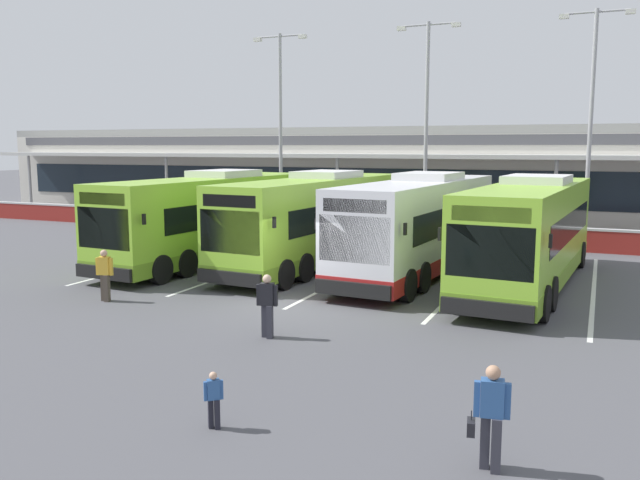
{
  "coord_description": "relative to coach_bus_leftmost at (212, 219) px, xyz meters",
  "views": [
    {
      "loc": [
        8.46,
        -17.5,
        4.8
      ],
      "look_at": [
        -0.33,
        3.0,
        1.6
      ],
      "focal_mm": 36.92,
      "sensor_mm": 36.0,
      "label": 1
    }
  ],
  "objects": [
    {
      "name": "bay_stripe_far_west",
      "position": [
        -1.97,
        0.24,
        -1.78
      ],
      "size": [
        0.14,
        13.0,
        0.01
      ],
      "primitive_type": "cube",
      "color": "silver",
      "rests_on": "ground"
    },
    {
      "name": "lamp_post_west",
      "position": [
        -2.09,
        10.64,
        4.5
      ],
      "size": [
        3.24,
        0.28,
        11.0
      ],
      "color": "#9E9EA3",
      "rests_on": "ground"
    },
    {
      "name": "coach_bus_leftmost",
      "position": [
        0.0,
        0.0,
        0.0
      ],
      "size": [
        3.63,
        12.3,
        3.78
      ],
      "color": "#8CC633",
      "rests_on": "ground"
    },
    {
      "name": "coach_bus_left_centre",
      "position": [
        4.36,
        0.9,
        0.0
      ],
      "size": [
        3.63,
        12.3,
        3.78
      ],
      "color": "#8CC633",
      "rests_on": "ground"
    },
    {
      "name": "pedestrian_with_handbag",
      "position": [
        13.56,
        -13.76,
        -0.93
      ],
      "size": [
        0.64,
        0.32,
        1.62
      ],
      "color": "#33333D",
      "rests_on": "ground"
    },
    {
      "name": "lamp_post_east",
      "position": [
        14.23,
        10.31,
        4.5
      ],
      "size": [
        3.24,
        0.28,
        11.0
      ],
      "color": "#9E9EA3",
      "rests_on": "ground"
    },
    {
      "name": "bay_stripe_centre",
      "position": [
        10.63,
        0.24,
        -1.78
      ],
      "size": [
        0.14,
        13.0,
        0.01
      ],
      "primitive_type": "cube",
      "color": "silver",
      "rests_on": "ground"
    },
    {
      "name": "bay_stripe_mid_east",
      "position": [
        14.83,
        0.24,
        -1.78
      ],
      "size": [
        0.14,
        13.0,
        0.01
      ],
      "primitive_type": "cube",
      "color": "silver",
      "rests_on": "ground"
    },
    {
      "name": "pedestrian_in_dark_coat",
      "position": [
        7.32,
        -8.99,
        -0.91
      ],
      "size": [
        0.54,
        0.29,
        1.62
      ],
      "color": "#33333D",
      "rests_on": "ground"
    },
    {
      "name": "ground_plane",
      "position": [
        6.43,
        -5.76,
        -1.79
      ],
      "size": [
        200.0,
        200.0,
        0.0
      ],
      "primitive_type": "plane",
      "color": "#4C4C51"
    },
    {
      "name": "bay_stripe_west",
      "position": [
        2.23,
        0.24,
        -1.78
      ],
      "size": [
        0.14,
        13.0,
        0.01
      ],
      "primitive_type": "cube",
      "color": "silver",
      "rests_on": "ground"
    },
    {
      "name": "coach_bus_right_centre",
      "position": [
        12.72,
        -0.0,
        0.0
      ],
      "size": [
        3.63,
        12.3,
        3.78
      ],
      "color": "#8CC633",
      "rests_on": "ground"
    },
    {
      "name": "pedestrian_near_bin",
      "position": [
        0.84,
        -7.48,
        -0.91
      ],
      "size": [
        0.54,
        0.29,
        1.62
      ],
      "color": "#4C4238",
      "rests_on": "ground"
    },
    {
      "name": "terminal_building",
      "position": [
        6.43,
        21.15,
        1.23
      ],
      "size": [
        70.0,
        13.0,
        6.0
      ],
      "color": "beige",
      "rests_on": "ground"
    },
    {
      "name": "pedestrian_child",
      "position": [
        9.0,
        -14.14,
        -1.24
      ],
      "size": [
        0.29,
        0.26,
        1.0
      ],
      "color": "black",
      "rests_on": "ground"
    },
    {
      "name": "lamp_post_centre",
      "position": [
        6.4,
        10.42,
        4.5
      ],
      "size": [
        3.24,
        0.28,
        11.0
      ],
      "color": "#9E9EA3",
      "rests_on": "ground"
    },
    {
      "name": "bay_stripe_mid_west",
      "position": [
        6.43,
        0.24,
        -1.78
      ],
      "size": [
        0.14,
        13.0,
        0.01
      ],
      "primitive_type": "cube",
      "color": "silver",
      "rests_on": "ground"
    },
    {
      "name": "coach_bus_centre",
      "position": [
        8.65,
        0.88,
        0.0
      ],
      "size": [
        3.63,
        12.3,
        3.78
      ],
      "color": "silver",
      "rests_on": "ground"
    },
    {
      "name": "red_barrier_wall",
      "position": [
        6.43,
        8.74,
        -1.23
      ],
      "size": [
        60.0,
        0.4,
        1.1
      ],
      "color": "maroon",
      "rests_on": "ground"
    }
  ]
}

